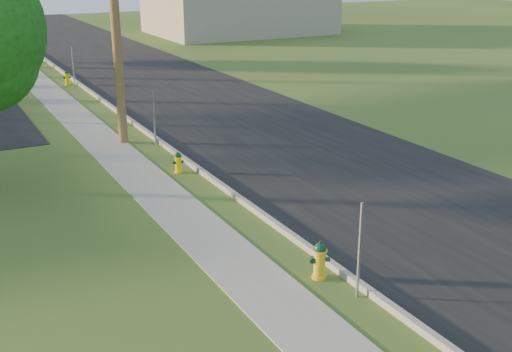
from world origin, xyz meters
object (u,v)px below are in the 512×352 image
Objects in this scene: hydrant_mid at (178,162)px; hydrant_far at (67,78)px; utility_pole_mid at (114,0)px; hydrant_near at (320,260)px.

hydrant_far reaches higher than hydrant_mid.
hydrant_far is at bearing 89.71° from hydrant_mid.
utility_pole_mid is 12.66m from hydrant_near.
utility_pole_mid is at bearing 97.33° from hydrant_mid.
utility_pole_mid is 6.16m from hydrant_mid.
hydrant_far is (0.08, 15.76, 0.05)m from hydrant_mid.
hydrant_far is (0.60, 11.73, -4.58)m from utility_pole_mid.
hydrant_far is at bearing 87.08° from utility_pole_mid.
hydrant_mid is (0.52, -4.03, -4.63)m from utility_pole_mid.
hydrant_near is at bearing -89.98° from hydrant_far.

